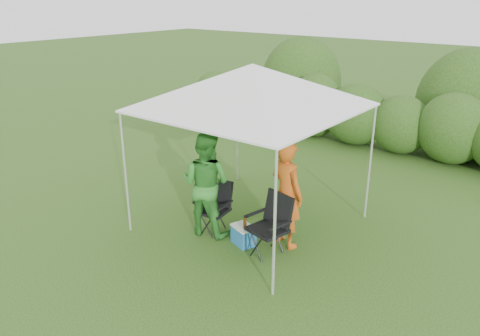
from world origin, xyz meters
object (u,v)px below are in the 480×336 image
Objects in this scene: canopy at (252,87)px; woman at (206,184)px; chair_left at (215,203)px; man at (286,194)px; chair_right at (272,221)px; cooler at (243,235)px.

canopy is 1.73× the size of woman.
chair_left is 0.50× the size of man.
canopy is at bearing -0.35° from man.
chair_right is at bearing 101.66° from man.
woman is 3.89× the size of cooler.
cooler is at bearing -62.58° from canopy.
man reaches higher than chair_left.
chair_left reaches higher than cooler.
chair_left is (-1.19, 0.04, -0.05)m from chair_right.
woman is 1.05m from cooler.
woman reaches higher than cooler.
cooler is at bearing 54.07° from man.
chair_right is (0.85, -0.60, -1.91)m from canopy.
man is 1.37m from woman.
canopy reaches higher than cooler.
woman is at bearing -162.58° from chair_right.
canopy reaches higher than chair_left.
chair_left is at bearing 29.87° from man.
man is at bearing -15.20° from canopy.
chair_right is 2.13× the size of cooler.
canopy is at bearing 156.91° from chair_right.
chair_right is 1.31m from woman.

